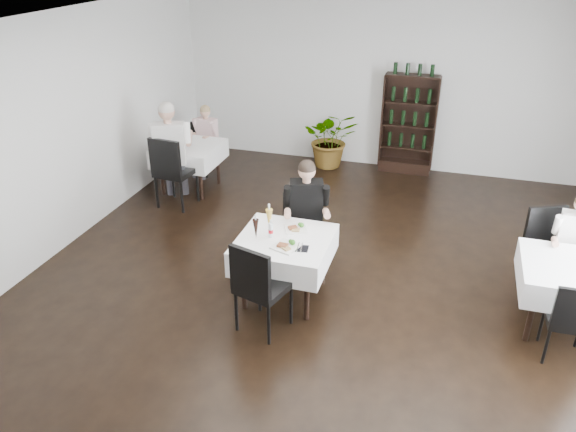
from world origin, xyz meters
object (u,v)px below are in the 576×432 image
(wine_shelf, at_px, (408,126))
(potted_tree, at_px, (331,139))
(diner_main, at_px, (306,209))
(main_table, at_px, (285,250))

(wine_shelf, relative_size, potted_tree, 1.67)
(wine_shelf, xyz_separation_m, potted_tree, (-1.33, -0.14, -0.32))
(wine_shelf, bearing_deg, diner_main, -102.67)
(diner_main, bearing_deg, main_table, -96.66)
(potted_tree, relative_size, diner_main, 0.72)
(potted_tree, xyz_separation_m, diner_main, (0.50, -3.53, 0.31))
(wine_shelf, height_order, main_table, wine_shelf)
(main_table, bearing_deg, wine_shelf, 78.22)
(potted_tree, bearing_deg, wine_shelf, 5.95)
(wine_shelf, height_order, diner_main, wine_shelf)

